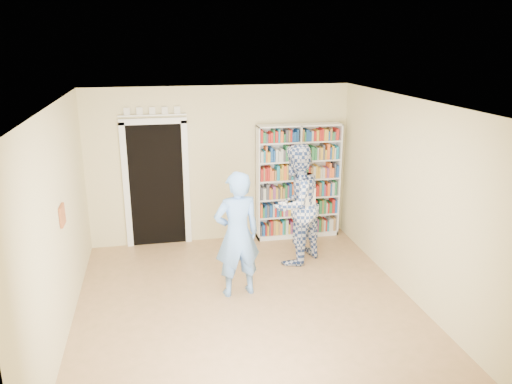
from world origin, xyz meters
TOP-DOWN VIEW (x-y plane):
  - floor at (0.00, 0.00)m, footprint 5.00×5.00m
  - ceiling at (0.00, 0.00)m, footprint 5.00×5.00m
  - wall_back at (0.00, 2.50)m, footprint 4.50×0.00m
  - wall_left at (-2.25, 0.00)m, footprint 0.00×5.00m
  - wall_right at (2.25, 0.00)m, footprint 0.00×5.00m
  - bookshelf at (1.35, 2.34)m, footprint 1.48×0.28m
  - doorway at (-1.10, 2.48)m, footprint 1.10×0.08m
  - wall_art at (-2.23, 0.20)m, footprint 0.03×0.25m
  - man_blue at (-0.07, 0.43)m, footprint 0.71×0.53m
  - man_plaid at (1.00, 1.30)m, footprint 1.18×1.14m
  - paper_sheet at (1.18, 1.10)m, footprint 0.20×0.13m

SIDE VIEW (x-z plane):
  - floor at x=0.00m, z-range 0.00..0.00m
  - man_blue at x=-0.07m, z-range 0.00..1.77m
  - man_plaid at x=1.00m, z-range 0.00..1.91m
  - bookshelf at x=1.35m, z-range 0.01..2.05m
  - paper_sheet at x=1.18m, z-range 0.93..1.25m
  - doorway at x=-1.10m, z-range -0.04..2.39m
  - wall_back at x=0.00m, z-range -0.90..3.60m
  - wall_left at x=-2.25m, z-range -1.15..3.85m
  - wall_right at x=2.25m, z-range -1.15..3.85m
  - wall_art at x=-2.23m, z-range 1.27..1.52m
  - ceiling at x=0.00m, z-range 2.70..2.70m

